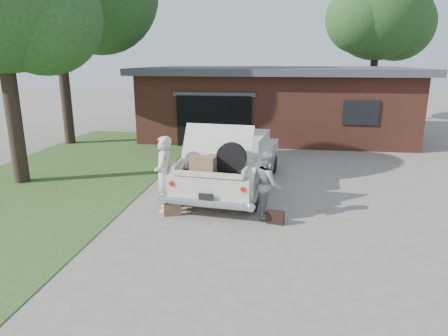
# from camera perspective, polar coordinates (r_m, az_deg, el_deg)

# --- Properties ---
(ground) EXTENTS (90.00, 90.00, 0.00)m
(ground) POSITION_cam_1_polar(r_m,az_deg,el_deg) (9.54, -0.52, -7.33)
(ground) COLOR gray
(ground) RESTS_ON ground
(grass_strip) EXTENTS (6.00, 16.00, 0.02)m
(grass_strip) POSITION_cam_1_polar(r_m,az_deg,el_deg) (14.05, -21.29, -0.90)
(grass_strip) COLOR #2D4C1E
(grass_strip) RESTS_ON ground
(house) EXTENTS (12.80, 7.80, 3.30)m
(house) POSITION_cam_1_polar(r_m,az_deg,el_deg) (20.28, 7.26, 9.47)
(house) COLOR brown
(house) RESTS_ON ground
(tree_left) EXTENTS (5.15, 4.48, 7.74)m
(tree_left) POSITION_cam_1_polar(r_m,az_deg,el_deg) (13.42, -29.39, 20.22)
(tree_left) COLOR #38281E
(tree_left) RESTS_ON ground
(tree_right) EXTENTS (6.48, 5.64, 9.24)m
(tree_right) POSITION_cam_1_polar(r_m,az_deg,el_deg) (26.41, 21.42, 19.63)
(tree_right) COLOR #38281E
(tree_right) RESTS_ON ground
(sedan) EXTENTS (2.68, 5.62, 2.09)m
(sedan) POSITION_cam_1_polar(r_m,az_deg,el_deg) (11.65, 1.24, 1.01)
(sedan) COLOR beige
(sedan) RESTS_ON ground
(woman_left) EXTENTS (0.59, 0.77, 1.88)m
(woman_left) POSITION_cam_1_polar(r_m,az_deg,el_deg) (9.93, -8.62, -0.85)
(woman_left) COLOR beige
(woman_left) RESTS_ON ground
(woman_right) EXTENTS (0.64, 0.81, 1.63)m
(woman_right) POSITION_cam_1_polar(r_m,az_deg,el_deg) (9.52, 6.46, -2.26)
(woman_right) COLOR gray
(woman_right) RESTS_ON ground
(suitcase_left) EXTENTS (0.43, 0.26, 0.31)m
(suitcase_left) POSITION_cam_1_polar(r_m,az_deg,el_deg) (9.78, -7.38, -5.88)
(suitcase_left) COLOR brown
(suitcase_left) RESTS_ON ground
(suitcase_right) EXTENTS (0.43, 0.21, 0.32)m
(suitcase_right) POSITION_cam_1_polar(r_m,az_deg,el_deg) (9.31, 7.32, -7.00)
(suitcase_right) COLOR black
(suitcase_right) RESTS_ON ground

